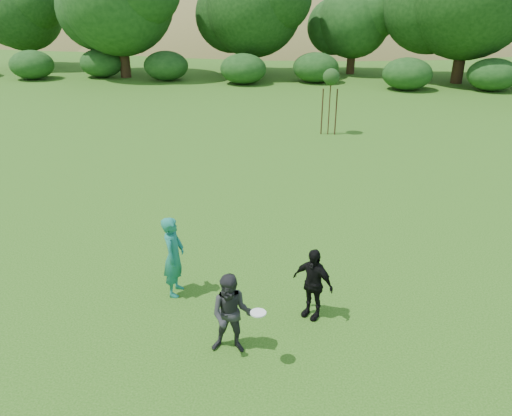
{
  "coord_description": "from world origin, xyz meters",
  "views": [
    {
      "loc": [
        1.61,
        -7.89,
        6.01
      ],
      "look_at": [
        0.0,
        3.0,
        1.1
      ],
      "focal_mm": 35.0,
      "sensor_mm": 36.0,
      "label": 1
    }
  ],
  "objects_px": {
    "player_teal": "(174,256)",
    "sapling": "(331,79)",
    "player_grey": "(231,315)",
    "player_black": "(313,283)"
  },
  "relations": [
    {
      "from": "player_teal",
      "to": "player_black",
      "type": "distance_m",
      "value": 2.92
    },
    {
      "from": "player_grey",
      "to": "sapling",
      "type": "height_order",
      "value": "sapling"
    },
    {
      "from": "player_teal",
      "to": "sapling",
      "type": "relative_size",
      "value": 0.62
    },
    {
      "from": "player_grey",
      "to": "player_black",
      "type": "relative_size",
      "value": 1.04
    },
    {
      "from": "player_grey",
      "to": "player_black",
      "type": "xyz_separation_m",
      "value": [
        1.36,
        1.26,
        -0.03
      ]
    },
    {
      "from": "player_grey",
      "to": "sapling",
      "type": "bearing_deg",
      "value": 81.91
    },
    {
      "from": "player_grey",
      "to": "sapling",
      "type": "distance_m",
      "value": 14.88
    },
    {
      "from": "player_grey",
      "to": "sapling",
      "type": "xyz_separation_m",
      "value": [
        1.48,
        14.71,
        1.64
      ]
    },
    {
      "from": "player_teal",
      "to": "sapling",
      "type": "height_order",
      "value": "sapling"
    },
    {
      "from": "sapling",
      "to": "player_teal",
      "type": "bearing_deg",
      "value": -102.99
    }
  ]
}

